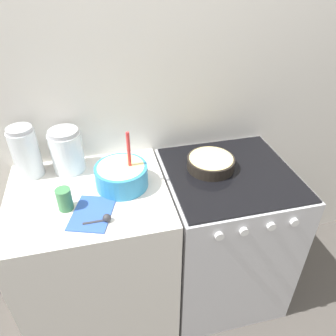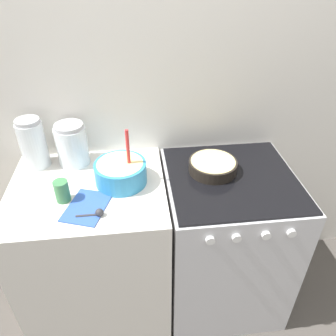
% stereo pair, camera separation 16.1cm
% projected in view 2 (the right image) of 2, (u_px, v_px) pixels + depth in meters
% --- Properties ---
extents(wall_back, '(4.50, 0.05, 2.40)m').
position_uv_depth(wall_back, '(157.00, 98.00, 1.72)').
color(wall_back, white).
rests_on(wall_back, ground_plane).
extents(countertop_cabinet, '(0.75, 0.64, 0.91)m').
position_uv_depth(countertop_cabinet, '(98.00, 251.00, 1.82)').
color(countertop_cabinet, silver).
rests_on(countertop_cabinet, ground_plane).
extents(stove, '(0.66, 0.66, 0.91)m').
position_uv_depth(stove, '(224.00, 240.00, 1.89)').
color(stove, silver).
rests_on(stove, ground_plane).
extents(mixing_bowl, '(0.25, 0.25, 0.28)m').
position_uv_depth(mixing_bowl, '(121.00, 171.00, 1.56)').
color(mixing_bowl, '#338CBF').
rests_on(mixing_bowl, countertop_cabinet).
extents(baking_pan, '(0.24, 0.24, 0.06)m').
position_uv_depth(baking_pan, '(213.00, 166.00, 1.66)').
color(baking_pan, black).
rests_on(baking_pan, stove).
extents(storage_jar_left, '(0.13, 0.13, 0.26)m').
position_uv_depth(storage_jar_left, '(34.00, 146.00, 1.66)').
color(storage_jar_left, silver).
rests_on(storage_jar_left, countertop_cabinet).
extents(storage_jar_middle, '(0.16, 0.16, 0.22)m').
position_uv_depth(storage_jar_middle, '(72.00, 147.00, 1.68)').
color(storage_jar_middle, silver).
rests_on(storage_jar_middle, countertop_cabinet).
extents(tin_can, '(0.07, 0.07, 0.10)m').
position_uv_depth(tin_can, '(62.00, 191.00, 1.46)').
color(tin_can, '#3F7F4C').
rests_on(tin_can, countertop_cabinet).
extents(recipe_page, '(0.23, 0.26, 0.01)m').
position_uv_depth(recipe_page, '(87.00, 207.00, 1.44)').
color(recipe_page, '#3359B2').
rests_on(recipe_page, countertop_cabinet).
extents(measuring_spoon, '(0.12, 0.04, 0.04)m').
position_uv_depth(measuring_spoon, '(97.00, 213.00, 1.39)').
color(measuring_spoon, '#333338').
rests_on(measuring_spoon, countertop_cabinet).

